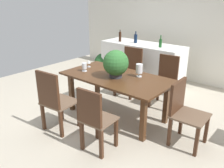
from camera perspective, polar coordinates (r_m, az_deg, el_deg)
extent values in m
plane|color=#BCB29E|center=(4.20, 0.87, -7.64)|extent=(7.04, 7.04, 0.00)
cube|color=silver|center=(5.98, 17.41, 13.22)|extent=(6.40, 0.10, 2.60)
cube|color=#4C2D19|center=(3.92, 1.07, 1.66)|extent=(1.82, 0.96, 0.03)
cube|color=#4C2D19|center=(4.33, -9.70, -1.89)|extent=(0.08, 0.08, 0.70)
cube|color=#4C2D19|center=(3.41, 7.55, -8.38)|extent=(0.08, 0.08, 0.70)
cube|color=#4C2D19|center=(4.76, -3.57, 0.50)|extent=(0.08, 0.08, 0.70)
cube|color=#4C2D19|center=(3.94, 12.91, -4.56)|extent=(0.08, 0.08, 0.70)
cube|color=#422616|center=(3.33, 19.68, -12.98)|extent=(0.05, 0.05, 0.43)
cube|color=#422616|center=(3.66, 21.79, -10.06)|extent=(0.05, 0.05, 0.43)
cube|color=#422616|center=(3.44, 13.70, -11.15)|extent=(0.05, 0.05, 0.43)
cube|color=#422616|center=(3.75, 16.30, -8.50)|extent=(0.05, 0.05, 0.43)
cube|color=brown|center=(3.43, 18.30, -7.32)|extent=(0.47, 0.48, 0.03)
cube|color=#422616|center=(3.39, 15.54, -2.85)|extent=(0.05, 0.43, 0.45)
cube|color=#422616|center=(4.48, 9.01, -2.90)|extent=(0.05, 0.05, 0.43)
cube|color=#422616|center=(4.36, 12.98, -3.91)|extent=(0.05, 0.05, 0.43)
cube|color=#422616|center=(4.79, 11.05, -1.42)|extent=(0.05, 0.05, 0.43)
cube|color=#422616|center=(4.68, 14.80, -2.32)|extent=(0.05, 0.05, 0.43)
cube|color=brown|center=(4.49, 12.19, 0.09)|extent=(0.45, 0.48, 0.03)
cube|color=#422616|center=(4.58, 13.47, 3.82)|extent=(0.38, 0.07, 0.49)
cube|color=#422616|center=(4.92, 0.66, -0.39)|extent=(0.05, 0.05, 0.43)
cube|color=#422616|center=(4.73, 4.43, -1.37)|extent=(0.05, 0.05, 0.43)
cube|color=#422616|center=(5.22, 3.05, 0.83)|extent=(0.05, 0.05, 0.43)
cube|color=#422616|center=(5.03, 6.69, -0.05)|extent=(0.05, 0.05, 0.43)
cube|color=brown|center=(4.89, 3.77, 2.29)|extent=(0.49, 0.48, 0.03)
cube|color=#422616|center=(4.98, 5.12, 5.85)|extent=(0.42, 0.07, 0.52)
cube|color=#422616|center=(3.33, 0.98, -11.62)|extent=(0.05, 0.05, 0.43)
cube|color=#422616|center=(3.50, -3.56, -9.89)|extent=(0.05, 0.05, 0.43)
cube|color=#422616|center=(3.11, -2.59, -14.26)|extent=(0.05, 0.05, 0.43)
cube|color=#422616|center=(3.29, -7.25, -12.21)|extent=(0.05, 0.05, 0.43)
cube|color=brown|center=(3.18, -3.19, -8.47)|extent=(0.44, 0.43, 0.03)
cube|color=#422616|center=(2.95, -5.50, -5.76)|extent=(0.38, 0.07, 0.46)
cube|color=#422616|center=(3.83, -8.03, -7.18)|extent=(0.05, 0.05, 0.43)
cube|color=#422616|center=(4.08, -12.13, -5.60)|extent=(0.05, 0.05, 0.43)
cube|color=#422616|center=(3.60, -12.16, -9.45)|extent=(0.05, 0.05, 0.43)
cube|color=#422616|center=(3.87, -16.23, -7.58)|extent=(0.05, 0.05, 0.43)
cube|color=brown|center=(3.74, -12.41, -4.30)|extent=(0.51, 0.50, 0.03)
cube|color=#422616|center=(3.50, -15.20, -1.40)|extent=(0.43, 0.08, 0.52)
cylinder|color=#333338|center=(3.85, 0.91, 2.26)|extent=(0.21, 0.21, 0.09)
sphere|color=#2D662D|center=(3.79, 0.92, 5.11)|extent=(0.41, 0.41, 0.41)
sphere|color=#C64C56|center=(3.62, 0.22, 5.53)|extent=(0.05, 0.05, 0.05)
sphere|color=#C64C56|center=(3.66, 0.45, 3.53)|extent=(0.04, 0.04, 0.04)
sphere|color=#C64C56|center=(3.81, 3.32, 5.35)|extent=(0.05, 0.05, 0.05)
cylinder|color=silver|center=(4.19, -6.63, 3.15)|extent=(0.09, 0.09, 0.01)
cylinder|color=silver|center=(4.19, -6.64, 3.45)|extent=(0.02, 0.02, 0.03)
cylinder|color=silver|center=(4.17, -6.68, 4.37)|extent=(0.08, 0.08, 0.10)
cylinder|color=silver|center=(4.22, 0.83, 3.43)|extent=(0.10, 0.10, 0.01)
cylinder|color=silver|center=(4.22, 0.83, 3.75)|extent=(0.03, 0.03, 0.04)
cylinder|color=silver|center=(4.19, 0.83, 4.79)|extent=(0.09, 0.09, 0.12)
cylinder|color=silver|center=(3.91, 6.49, 1.86)|extent=(0.09, 0.09, 0.01)
cylinder|color=silver|center=(3.90, 6.51, 2.31)|extent=(0.02, 0.02, 0.05)
cylinder|color=silver|center=(3.87, 6.57, 3.73)|extent=(0.11, 0.11, 0.15)
cylinder|color=silver|center=(4.44, -5.56, 4.15)|extent=(0.06, 0.06, 0.00)
cylinder|color=silver|center=(4.43, -5.57, 4.59)|extent=(0.01, 0.01, 0.07)
cone|color=silver|center=(4.41, -5.60, 5.40)|extent=(0.06, 0.06, 0.06)
cube|color=white|center=(5.62, 7.15, 4.90)|extent=(1.94, 0.69, 0.94)
cylinder|color=#0F1E38|center=(5.57, 5.70, 10.82)|extent=(0.08, 0.08, 0.19)
cylinder|color=#0F1E38|center=(5.55, 5.75, 12.16)|extent=(0.03, 0.03, 0.07)
cylinder|color=black|center=(5.71, 1.95, 11.31)|extent=(0.06, 0.06, 0.22)
cylinder|color=black|center=(5.69, 1.96, 12.67)|extent=(0.02, 0.02, 0.05)
cylinder|color=#194C1E|center=(5.18, 11.57, 9.59)|extent=(0.06, 0.06, 0.17)
cylinder|color=#194C1E|center=(5.15, 11.68, 10.96)|extent=(0.02, 0.02, 0.08)
cylinder|color=#9E9384|center=(6.16, -2.22, 2.84)|extent=(0.23, 0.23, 0.19)
ellipsoid|color=#235628|center=(6.09, -2.26, 5.20)|extent=(0.42, 0.42, 0.46)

